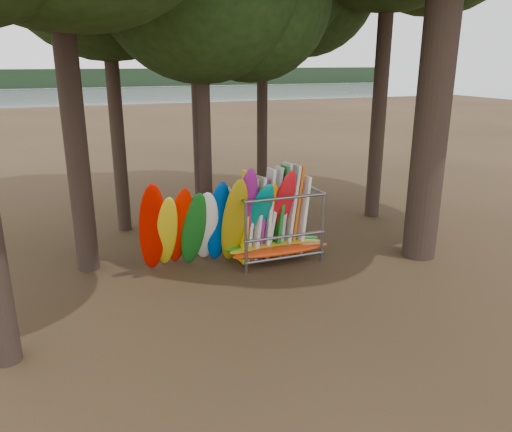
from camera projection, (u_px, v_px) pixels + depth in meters
name	position (u px, v px, depth m)	size (l,w,h in m)	color
ground	(282.00, 278.00, 13.84)	(120.00, 120.00, 0.00)	#47331E
lake	(102.00, 105.00, 67.29)	(160.00, 160.00, 0.00)	gray
far_shore	(83.00, 78.00, 111.24)	(160.00, 4.00, 4.00)	black
kayak_row	(221.00, 222.00, 14.36)	(4.71, 2.07, 3.14)	#C40C00
storage_rack	(275.00, 226.00, 14.99)	(3.11, 1.57, 2.88)	slate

